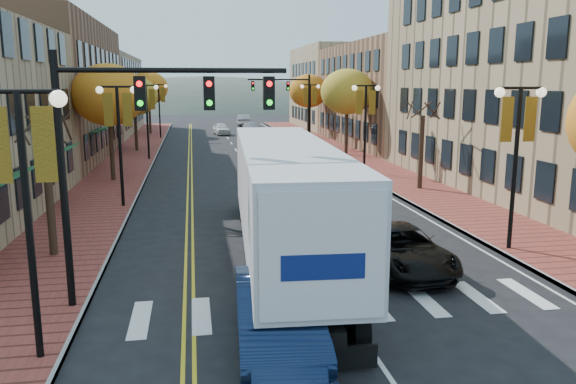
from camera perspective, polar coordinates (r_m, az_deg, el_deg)
name	(u,v)px	position (r m, az deg, el deg)	size (l,w,h in m)	color
ground	(362,337)	(14.42, 7.55, -14.42)	(200.00, 200.00, 0.00)	black
sidewalk_left	(128,162)	(45.60, -15.93, 2.91)	(4.00, 85.00, 0.15)	brown
sidewalk_right	(351,157)	(47.15, 6.39, 3.51)	(4.00, 85.00, 0.15)	brown
building_left_mid	(26,92)	(50.14, -25.08, 9.23)	(12.00, 24.00, 11.00)	brown
building_left_far	(84,95)	(74.57, -20.01, 9.27)	(12.00, 26.00, 9.50)	#9E8966
building_right_mid	(417,95)	(58.89, 12.95, 9.60)	(15.00, 24.00, 10.00)	brown
building_right_far	(355,88)	(79.66, 6.82, 10.45)	(15.00, 20.00, 11.00)	#9E8966
tree_left_a	(49,197)	(21.39, -23.08, -0.44)	(0.28, 0.28, 4.20)	#382619
tree_left_b	(108,95)	(36.77, -17.77, 9.37)	(4.48, 4.48, 7.21)	#382619
tree_left_c	(134,96)	(52.67, -15.36, 9.41)	(4.16, 4.16, 6.69)	#382619
tree_left_d	(149,88)	(70.60, -13.99, 10.23)	(4.61, 4.61, 7.42)	#382619
tree_right_b	(421,152)	(33.30, 13.36, 3.95)	(0.28, 0.28, 4.20)	#382619
tree_right_c	(347,92)	(48.20, 6.03, 10.09)	(4.48, 4.48, 7.21)	#382619
tree_right_d	(309,91)	(63.76, 2.10, 10.21)	(4.35, 4.35, 7.00)	#382619
lamp_left_a	(24,174)	(13.04, -25.24, 1.68)	(1.96, 0.36, 6.05)	black
lamp_left_b	(119,122)	(28.69, -16.83, 6.79)	(1.96, 0.36, 6.05)	black
lamp_left_c	(147,107)	(46.59, -14.16, 8.37)	(1.96, 0.36, 6.05)	black
lamp_left_d	(159,100)	(64.54, -12.97, 9.07)	(1.96, 0.36, 6.05)	black
lamp_right_a	(517,136)	(21.78, 22.27, 5.25)	(1.96, 0.36, 6.05)	black
lamp_right_b	(366,112)	(38.23, 7.88, 8.09)	(1.96, 0.36, 6.05)	black
lamp_right_c	(310,103)	(55.64, 2.26, 9.07)	(1.96, 0.36, 6.05)	black
traffic_mast_near	(135,131)	(15.54, -15.27, 6.02)	(6.10, 0.35, 7.00)	black
traffic_mast_far	(290,96)	(55.24, 0.18, 9.72)	(6.10, 0.34, 7.00)	black
semi_truck	(282,191)	(19.38, -0.66, 0.08)	(3.72, 17.22, 4.27)	black
navy_sedan	(277,316)	(13.28, -1.11, -12.48)	(1.86, 5.32, 1.75)	#0C1833
black_suv	(401,249)	(19.21, 11.36, -5.66)	(2.43, 5.27, 1.46)	black
car_far_white	(221,129)	(69.01, -6.80, 6.40)	(1.68, 4.18, 1.43)	silver
car_far_silver	(251,128)	(69.98, -3.76, 6.48)	(1.87, 4.60, 1.34)	#929298
car_far_oncoming	(243,120)	(83.18, -4.56, 7.29)	(1.74, 4.98, 1.64)	#B2B1B9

